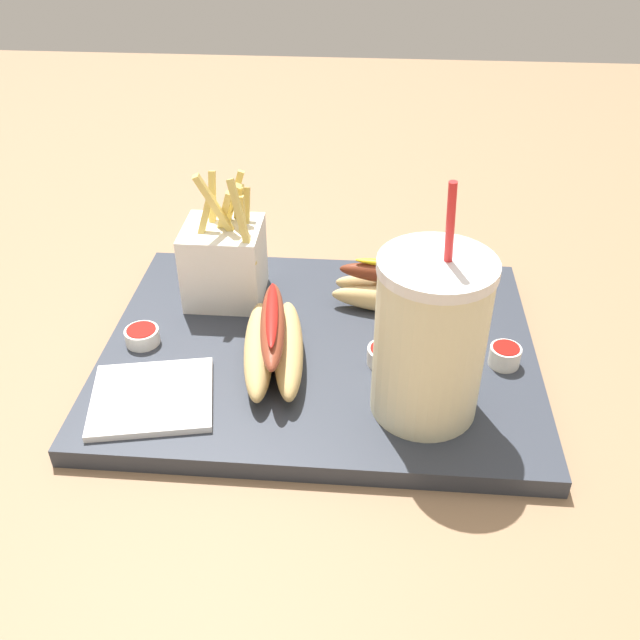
# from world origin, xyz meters

# --- Properties ---
(ground_plane) EXTENTS (2.40, 2.40, 0.02)m
(ground_plane) POSITION_xyz_m (0.00, 0.00, -0.01)
(ground_plane) COLOR #8C6B4C
(food_tray) EXTENTS (0.45, 0.35, 0.02)m
(food_tray) POSITION_xyz_m (0.00, 0.00, 0.01)
(food_tray) COLOR #2D333D
(food_tray) RESTS_ON ground_plane
(soda_cup) EXTENTS (0.10, 0.10, 0.23)m
(soda_cup) POSITION_xyz_m (0.10, -0.09, 0.10)
(soda_cup) COLOR beige
(soda_cup) RESTS_ON food_tray
(fries_basket) EXTENTS (0.09, 0.08, 0.16)m
(fries_basket) POSITION_xyz_m (-0.11, 0.08, 0.07)
(fries_basket) COLOR white
(fries_basket) RESTS_ON food_tray
(hot_dog_1) EXTENTS (0.08, 0.16, 0.07)m
(hot_dog_1) POSITION_xyz_m (-0.04, -0.04, 0.05)
(hot_dog_1) COLOR tan
(hot_dog_1) RESTS_ON food_tray
(hot_dog_2) EXTENTS (0.16, 0.07, 0.06)m
(hot_dog_2) POSITION_xyz_m (0.09, 0.08, 0.04)
(hot_dog_2) COLOR #DBB775
(hot_dog_2) RESTS_ON food_tray
(ketchup_cup_1) EXTENTS (0.04, 0.04, 0.02)m
(ketchup_cup_1) POSITION_xyz_m (0.07, -0.03, 0.03)
(ketchup_cup_1) COLOR white
(ketchup_cup_1) RESTS_ON food_tray
(ketchup_cup_2) EXTENTS (0.03, 0.03, 0.02)m
(ketchup_cup_2) POSITION_xyz_m (0.19, -0.02, 0.03)
(ketchup_cup_2) COLOR white
(ketchup_cup_2) RESTS_ON food_tray
(ketchup_cup_3) EXTENTS (0.04, 0.04, 0.02)m
(ketchup_cup_3) POSITION_xyz_m (-0.19, -0.01, 0.03)
(ketchup_cup_3) COLOR white
(ketchup_cup_3) RESTS_ON food_tray
(napkin_stack) EXTENTS (0.13, 0.12, 0.01)m
(napkin_stack) POSITION_xyz_m (-0.15, -0.10, 0.02)
(napkin_stack) COLOR white
(napkin_stack) RESTS_ON food_tray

